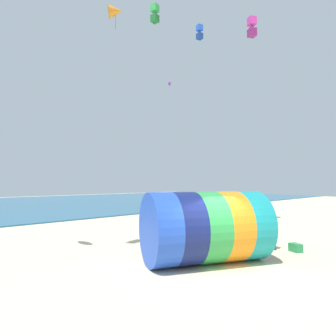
# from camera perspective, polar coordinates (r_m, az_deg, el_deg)

# --- Properties ---
(ground_plane) EXTENTS (120.00, 120.00, 0.00)m
(ground_plane) POSITION_cam_1_polar(r_m,az_deg,el_deg) (10.26, 12.37, -19.80)
(ground_plane) COLOR beige
(giant_inflatable_tube) EXTENTS (5.21, 4.35, 2.66)m
(giant_inflatable_tube) POSITION_cam_1_polar(r_m,az_deg,el_deg) (11.57, 7.24, -11.11)
(giant_inflatable_tube) COLOR blue
(giant_inflatable_tube) RESTS_ON ground
(kite_handler) EXTENTS (0.32, 0.41, 1.64)m
(kite_handler) POSITION_cam_1_polar(r_m,az_deg,el_deg) (14.51, 19.39, -11.25)
(kite_handler) COLOR #383D56
(kite_handler) RESTS_ON ground
(kite_magenta_box) EXTENTS (0.70, 0.70, 1.46)m
(kite_magenta_box) POSITION_cam_1_polar(r_m,az_deg,el_deg) (24.05, 15.70, 24.43)
(kite_magenta_box) COLOR #D1339E
(kite_orange_delta) EXTENTS (1.66, 1.60, 2.13)m
(kite_orange_delta) POSITION_cam_1_polar(r_m,az_deg,el_deg) (27.89, -9.97, 27.32)
(kite_orange_delta) COLOR orange
(kite_blue_box) EXTENTS (0.51, 0.51, 1.18)m
(kite_blue_box) POSITION_cam_1_polar(r_m,az_deg,el_deg) (25.77, 6.03, 24.34)
(kite_blue_box) COLOR blue
(kite_purple_parafoil) EXTENTS (0.72, 0.72, 0.38)m
(kite_purple_parafoil) POSITION_cam_1_polar(r_m,az_deg,el_deg) (26.75, 0.30, 15.78)
(kite_purple_parafoil) COLOR purple
(kite_green_box) EXTENTS (0.50, 0.50, 1.24)m
(kite_green_box) POSITION_cam_1_polar(r_m,az_deg,el_deg) (21.95, -2.52, 27.33)
(kite_green_box) COLOR green
(bystander_near_water) EXTENTS (0.41, 0.41, 1.53)m
(bystander_near_water) POSITION_cam_1_polar(r_m,az_deg,el_deg) (26.53, 2.90, -7.58)
(bystander_near_water) COLOR #726651
(bystander_near_water) RESTS_ON ground
(bystander_far_left) EXTENTS (0.33, 0.41, 1.76)m
(bystander_far_left) POSITION_cam_1_polar(r_m,az_deg,el_deg) (19.89, -3.30, -8.82)
(bystander_far_left) COLOR #726651
(bystander_far_left) RESTS_ON ground
(cooler_box) EXTENTS (0.56, 0.63, 0.36)m
(cooler_box) POSITION_cam_1_polar(r_m,az_deg,el_deg) (14.53, 23.13, -13.78)
(cooler_box) COLOR #268C4C
(cooler_box) RESTS_ON ground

